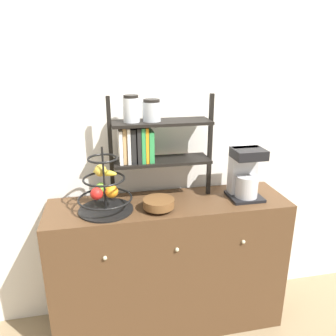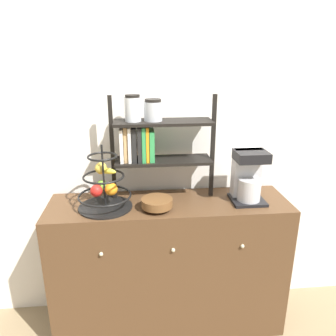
{
  "view_description": "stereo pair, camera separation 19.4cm",
  "coord_description": "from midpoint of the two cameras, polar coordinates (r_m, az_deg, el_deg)",
  "views": [
    {
      "loc": [
        -0.38,
        -1.59,
        1.77
      ],
      "look_at": [
        -0.01,
        0.21,
        1.14
      ],
      "focal_mm": 35.0,
      "sensor_mm": 36.0,
      "label": 1
    },
    {
      "loc": [
        -0.19,
        -1.62,
        1.77
      ],
      "look_at": [
        -0.01,
        0.21,
        1.14
      ],
      "focal_mm": 35.0,
      "sensor_mm": 36.0,
      "label": 2
    }
  ],
  "objects": [
    {
      "name": "fruit_stand",
      "position": [
        1.94,
        -13.88,
        -3.89
      ],
      "size": [
        0.32,
        0.32,
        0.39
      ],
      "color": "black",
      "rests_on": "sideboard"
    },
    {
      "name": "wooden_bowl",
      "position": [
        1.92,
        -4.54,
        -6.27
      ],
      "size": [
        0.18,
        0.18,
        0.07
      ],
      "color": "brown",
      "rests_on": "sideboard"
    },
    {
      "name": "coffee_maker",
      "position": [
        2.09,
        10.71,
        -0.99
      ],
      "size": [
        0.2,
        0.2,
        0.33
      ],
      "color": "black",
      "rests_on": "sideboard"
    },
    {
      "name": "wall_back",
      "position": [
        2.14,
        -3.78,
        6.23
      ],
      "size": [
        7.0,
        0.05,
        2.6
      ],
      "primitive_type": "cube",
      "color": "silver",
      "rests_on": "ground_plane"
    },
    {
      "name": "shelf_hutch",
      "position": [
        1.97,
        -6.53,
        5.4
      ],
      "size": [
        0.64,
        0.2,
        0.65
      ],
      "color": "black",
      "rests_on": "sideboard"
    },
    {
      "name": "sideboard",
      "position": [
        2.26,
        -2.35,
        -16.63
      ],
      "size": [
        1.49,
        0.44,
        0.91
      ],
      "color": "#4C331E",
      "rests_on": "ground_plane"
    }
  ]
}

